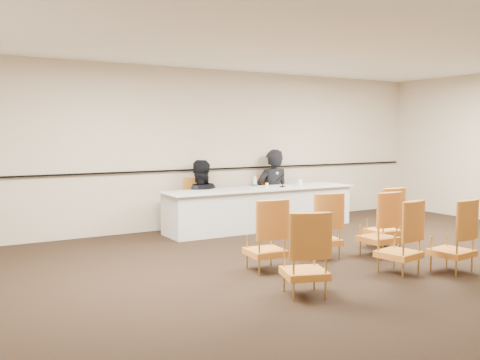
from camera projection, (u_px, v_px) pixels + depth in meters
name	position (u px, v px, depth m)	size (l,w,h in m)	color
floor	(359.00, 269.00, 7.03)	(10.00, 10.00, 0.00)	black
ceiling	(364.00, 37.00, 6.76)	(10.00, 10.00, 0.00)	white
wall_back	(215.00, 148.00, 10.32)	(10.00, 0.04, 3.00)	beige
wall_rail	(216.00, 169.00, 10.32)	(9.80, 0.04, 0.03)	black
panel_table	(261.00, 208.00, 10.00)	(3.81, 0.88, 0.76)	silver
panelist_main	(273.00, 197.00, 10.80)	(0.70, 0.46, 1.92)	black
panelist_main_chair	(273.00, 198.00, 10.80)	(0.50, 0.50, 0.95)	orange
panelist_second	(199.00, 206.00, 9.98)	(0.84, 0.65, 1.72)	black
panelist_second_chair	(199.00, 204.00, 9.98)	(0.50, 0.50, 0.95)	orange
papers	(286.00, 187.00, 10.26)	(0.30, 0.22, 0.00)	white
microphone	(282.00, 180.00, 10.15)	(0.10, 0.21, 0.29)	black
water_bottle	(255.00, 182.00, 9.85)	(0.07, 0.07, 0.24)	#167C73
drinking_glass	(267.00, 186.00, 9.97)	(0.06, 0.06, 0.10)	white
coffee_cup	(300.00, 183.00, 10.30)	(0.09, 0.09, 0.13)	white
aud_chair_front_left	(265.00, 235.00, 6.92)	(0.50, 0.50, 0.95)	orange
aud_chair_front_mid	(322.00, 225.00, 7.64)	(0.50, 0.50, 0.95)	orange
aud_chair_front_right	(379.00, 224.00, 7.78)	(0.50, 0.50, 0.95)	orange
aud_chair_back_left	(305.00, 253.00, 5.87)	(0.50, 0.50, 0.95)	orange
aud_chair_back_mid	(399.00, 236.00, 6.80)	(0.50, 0.50, 0.95)	orange
aud_chair_back_right	(452.00, 235.00, 6.90)	(0.50, 0.50, 0.95)	orange
aud_chair_extra	(384.00, 217.00, 8.36)	(0.50, 0.50, 0.95)	orange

